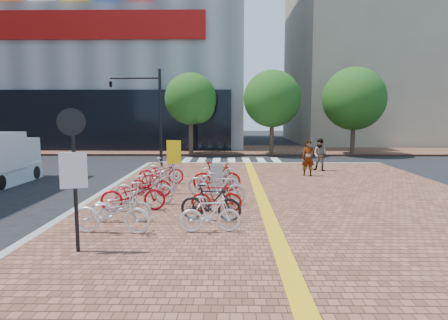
{
  "coord_description": "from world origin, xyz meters",
  "views": [
    {
      "loc": [
        0.85,
        -12.12,
        3.14
      ],
      "look_at": [
        0.64,
        3.53,
        1.3
      ],
      "focal_mm": 32.0,
      "sensor_mm": 36.0,
      "label": 1
    }
  ],
  "objects_px": {
    "bike_2": "(133,194)",
    "bike_15": "(218,170)",
    "pedestrian_a": "(308,158)",
    "notice_sign": "(73,163)",
    "bike_8": "(210,214)",
    "bike_12": "(214,181)",
    "bike_4": "(151,183)",
    "bike_13": "(217,176)",
    "bike_9": "(211,203)",
    "traffic_light_pole": "(137,100)",
    "bike_10": "(216,197)",
    "yellow_sign": "(174,157)",
    "bike_5": "(156,178)",
    "bike_14": "(215,175)",
    "bike_6": "(161,173)",
    "bike_1": "(121,206)",
    "bike_11": "(220,188)",
    "bike_7": "(165,169)",
    "bike_3": "(144,189)",
    "box_truck": "(0,160)",
    "bike_0": "(112,213)",
    "pedestrian_b": "(321,155)",
    "utility_box": "(216,176)"
  },
  "relations": [
    {
      "from": "bike_8",
      "to": "bike_15",
      "type": "bearing_deg",
      "value": -3.49
    },
    {
      "from": "bike_9",
      "to": "pedestrian_b",
      "type": "xyz_separation_m",
      "value": [
        5.27,
        9.85,
        0.32
      ]
    },
    {
      "from": "bike_11",
      "to": "bike_13",
      "type": "relative_size",
      "value": 0.93
    },
    {
      "from": "pedestrian_a",
      "to": "notice_sign",
      "type": "relative_size",
      "value": 0.55
    },
    {
      "from": "bike_13",
      "to": "traffic_light_pole",
      "type": "relative_size",
      "value": 0.34
    },
    {
      "from": "bike_8",
      "to": "pedestrian_b",
      "type": "bearing_deg",
      "value": -29.16
    },
    {
      "from": "bike_5",
      "to": "bike_15",
      "type": "bearing_deg",
      "value": -49.17
    },
    {
      "from": "bike_2",
      "to": "bike_15",
      "type": "relative_size",
      "value": 1.2
    },
    {
      "from": "bike_5",
      "to": "bike_12",
      "type": "relative_size",
      "value": 0.89
    },
    {
      "from": "utility_box",
      "to": "traffic_light_pole",
      "type": "bearing_deg",
      "value": 124.12
    },
    {
      "from": "bike_14",
      "to": "bike_15",
      "type": "bearing_deg",
      "value": -1.54
    },
    {
      "from": "box_truck",
      "to": "bike_7",
      "type": "bearing_deg",
      "value": 3.44
    },
    {
      "from": "bike_11",
      "to": "pedestrian_a",
      "type": "xyz_separation_m",
      "value": [
        4.08,
        5.95,
        0.34
      ]
    },
    {
      "from": "bike_0",
      "to": "notice_sign",
      "type": "distance_m",
      "value": 2.02
    },
    {
      "from": "bike_1",
      "to": "traffic_light_pole",
      "type": "distance_m",
      "value": 12.0
    },
    {
      "from": "bike_2",
      "to": "bike_3",
      "type": "relative_size",
      "value": 1.0
    },
    {
      "from": "bike_8",
      "to": "bike_12",
      "type": "bearing_deg",
      "value": -2.68
    },
    {
      "from": "bike_4",
      "to": "bike_13",
      "type": "bearing_deg",
      "value": -54.57
    },
    {
      "from": "bike_8",
      "to": "notice_sign",
      "type": "relative_size",
      "value": 0.5
    },
    {
      "from": "bike_15",
      "to": "notice_sign",
      "type": "xyz_separation_m",
      "value": [
        -2.81,
        -9.44,
        1.52
      ]
    },
    {
      "from": "bike_6",
      "to": "utility_box",
      "type": "height_order",
      "value": "utility_box"
    },
    {
      "from": "yellow_sign",
      "to": "notice_sign",
      "type": "bearing_deg",
      "value": -101.19
    },
    {
      "from": "bike_11",
      "to": "utility_box",
      "type": "relative_size",
      "value": 1.61
    },
    {
      "from": "bike_4",
      "to": "utility_box",
      "type": "relative_size",
      "value": 1.43
    },
    {
      "from": "pedestrian_a",
      "to": "notice_sign",
      "type": "xyz_separation_m",
      "value": [
        -7.07,
        -10.63,
        1.1
      ]
    },
    {
      "from": "traffic_light_pole",
      "to": "bike_11",
      "type": "bearing_deg",
      "value": -62.43
    },
    {
      "from": "bike_2",
      "to": "box_truck",
      "type": "relative_size",
      "value": 0.48
    },
    {
      "from": "yellow_sign",
      "to": "traffic_light_pole",
      "type": "height_order",
      "value": "traffic_light_pole"
    },
    {
      "from": "bike_6",
      "to": "traffic_light_pole",
      "type": "relative_size",
      "value": 0.35
    },
    {
      "from": "bike_10",
      "to": "yellow_sign",
      "type": "bearing_deg",
      "value": 32.48
    },
    {
      "from": "bike_12",
      "to": "bike_14",
      "type": "distance_m",
      "value": 2.1
    },
    {
      "from": "bike_12",
      "to": "bike_14",
      "type": "relative_size",
      "value": 1.21
    },
    {
      "from": "traffic_light_pole",
      "to": "utility_box",
      "type": "bearing_deg",
      "value": -55.88
    },
    {
      "from": "bike_7",
      "to": "bike_8",
      "type": "relative_size",
      "value": 1.08
    },
    {
      "from": "bike_7",
      "to": "bike_13",
      "type": "xyz_separation_m",
      "value": [
        2.43,
        -2.53,
        0.05
      ]
    },
    {
      "from": "bike_6",
      "to": "bike_4",
      "type": "bearing_deg",
      "value": 169.25
    },
    {
      "from": "bike_9",
      "to": "traffic_light_pole",
      "type": "relative_size",
      "value": 0.32
    },
    {
      "from": "bike_14",
      "to": "box_truck",
      "type": "relative_size",
      "value": 0.4
    },
    {
      "from": "bike_1",
      "to": "traffic_light_pole",
      "type": "bearing_deg",
      "value": 7.85
    },
    {
      "from": "bike_2",
      "to": "bike_9",
      "type": "relative_size",
      "value": 1.14
    },
    {
      "from": "bike_7",
      "to": "bike_10",
      "type": "distance_m",
      "value": 6.42
    },
    {
      "from": "notice_sign",
      "to": "box_truck",
      "type": "xyz_separation_m",
      "value": [
        -6.83,
        9.02,
        -1.01
      ]
    },
    {
      "from": "pedestrian_a",
      "to": "bike_2",
      "type": "bearing_deg",
      "value": -135.01
    },
    {
      "from": "bike_1",
      "to": "bike_5",
      "type": "distance_m",
      "value": 4.64
    },
    {
      "from": "bike_2",
      "to": "bike_12",
      "type": "bearing_deg",
      "value": -54.89
    },
    {
      "from": "pedestrian_a",
      "to": "bike_7",
      "type": "bearing_deg",
      "value": -171.02
    },
    {
      "from": "box_truck",
      "to": "traffic_light_pole",
      "type": "bearing_deg",
      "value": 43.1
    },
    {
      "from": "bike_1",
      "to": "bike_14",
      "type": "distance_m",
      "value": 6.21
    },
    {
      "from": "bike_0",
      "to": "pedestrian_b",
      "type": "bearing_deg",
      "value": -30.72
    },
    {
      "from": "notice_sign",
      "to": "bike_9",
      "type": "bearing_deg",
      "value": 42.27
    }
  ]
}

